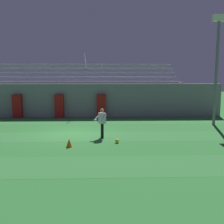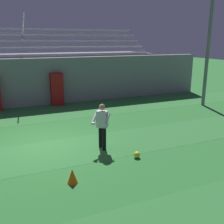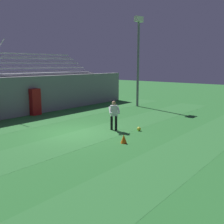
{
  "view_description": "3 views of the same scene",
  "coord_description": "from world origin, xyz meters",
  "px_view_note": "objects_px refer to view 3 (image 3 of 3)",
  "views": [
    {
      "loc": [
        1.92,
        -15.81,
        3.51
      ],
      "look_at": [
        2.37,
        -2.48,
        1.63
      ],
      "focal_mm": 42.0,
      "sensor_mm": 36.0,
      "label": 1
    },
    {
      "loc": [
        -1.31,
        -9.6,
        3.82
      ],
      "look_at": [
        2.53,
        -0.61,
        1.13
      ],
      "focal_mm": 42.0,
      "sensor_mm": 36.0,
      "label": 2
    },
    {
      "loc": [
        -9.34,
        -10.33,
        3.68
      ],
      "look_at": [
        1.23,
        -1.7,
        1.18
      ],
      "focal_mm": 42.0,
      "sensor_mm": 36.0,
      "label": 3
    }
  ],
  "objects_px": {
    "floodlight_pole": "(138,50)",
    "soccer_ball": "(139,129)",
    "goalkeeper": "(114,114)",
    "padding_pillar_gate_right": "(35,102)",
    "traffic_cone": "(124,139)"
  },
  "relations": [
    {
      "from": "floodlight_pole",
      "to": "traffic_cone",
      "type": "xyz_separation_m",
      "value": [
        -9.61,
        -5.67,
        -4.63
      ]
    },
    {
      "from": "padding_pillar_gate_right",
      "to": "traffic_cone",
      "type": "height_order",
      "value": "padding_pillar_gate_right"
    },
    {
      "from": "soccer_ball",
      "to": "traffic_cone",
      "type": "relative_size",
      "value": 0.52
    },
    {
      "from": "goalkeeper",
      "to": "soccer_ball",
      "type": "bearing_deg",
      "value": -55.83
    },
    {
      "from": "padding_pillar_gate_right",
      "to": "traffic_cone",
      "type": "bearing_deg",
      "value": -99.34
    },
    {
      "from": "padding_pillar_gate_right",
      "to": "goalkeeper",
      "type": "distance_m",
      "value": 7.28
    },
    {
      "from": "goalkeeper",
      "to": "traffic_cone",
      "type": "distance_m",
      "value": 2.6
    },
    {
      "from": "floodlight_pole",
      "to": "goalkeeper",
      "type": "bearing_deg",
      "value": -154.76
    },
    {
      "from": "floodlight_pole",
      "to": "soccer_ball",
      "type": "bearing_deg",
      "value": -145.57
    },
    {
      "from": "traffic_cone",
      "to": "soccer_ball",
      "type": "bearing_deg",
      "value": 16.85
    },
    {
      "from": "floodlight_pole",
      "to": "goalkeeper",
      "type": "distance_m",
      "value": 9.66
    },
    {
      "from": "floodlight_pole",
      "to": "soccer_ball",
      "type": "distance_m",
      "value": 9.94
    },
    {
      "from": "goalkeeper",
      "to": "soccer_ball",
      "type": "distance_m",
      "value": 1.65
    },
    {
      "from": "goalkeeper",
      "to": "traffic_cone",
      "type": "relative_size",
      "value": 3.98
    },
    {
      "from": "soccer_ball",
      "to": "padding_pillar_gate_right",
      "type": "bearing_deg",
      "value": 96.04
    }
  ]
}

